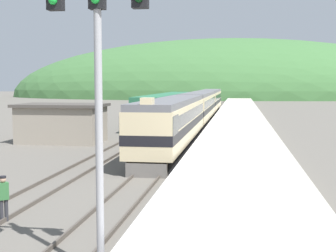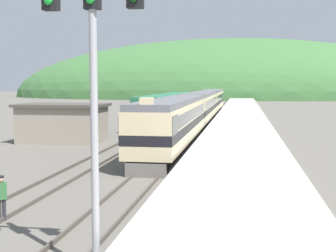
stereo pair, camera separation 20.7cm
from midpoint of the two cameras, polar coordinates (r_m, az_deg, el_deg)
name	(u,v)px [view 2 (the right image)]	position (r m, az deg, el deg)	size (l,w,h in m)	color
track_main	(212,113)	(77.64, 5.42, 1.61)	(1.52, 180.00, 0.16)	#4C443D
track_siding	(186,113)	(78.02, 2.32, 1.65)	(1.52, 180.00, 0.16)	#4C443D
platform	(241,121)	(57.51, 8.95, 0.64)	(6.17, 140.00, 0.89)	#BCB5A5
distant_hills	(228,97)	(165.52, 7.38, 3.50)	(155.12, 69.80, 40.54)	#3D6B38
station_shed	(63,123)	(40.50, -12.56, 0.38)	(7.25, 4.70, 3.27)	gray
express_train_lead_car	(174,122)	(34.63, 0.85, 0.48)	(2.90, 20.96, 4.24)	black
carriage_second	(200,107)	(56.48, 4.05, 2.32)	(2.89, 20.88, 3.88)	black
carriage_third	(212,100)	(78.16, 5.46, 3.13)	(2.89, 20.88, 3.88)	black
siding_train	(169,108)	(59.19, 0.17, 2.23)	(2.90, 29.26, 3.63)	black
signal_mast_main	(93,39)	(12.13, -8.67, 10.47)	(3.30, 0.42, 8.88)	#9E9EA3
track_worker	(1,196)	(18.13, -19.35, -8.00)	(0.42, 0.40, 1.68)	#2D2D33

